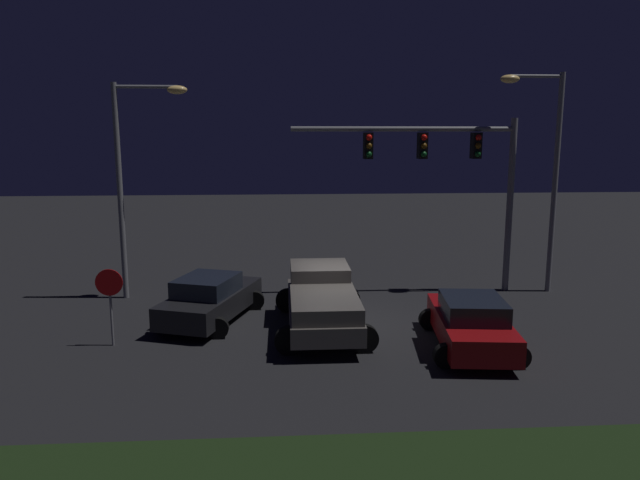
{
  "coord_description": "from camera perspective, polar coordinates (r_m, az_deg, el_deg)",
  "views": [
    {
      "loc": [
        -1.84,
        -17.93,
        5.95
      ],
      "look_at": [
        -0.56,
        1.07,
        2.48
      ],
      "focal_mm": 33.01,
      "sensor_mm": 36.0,
      "label": 1
    }
  ],
  "objects": [
    {
      "name": "ground_plane",
      "position": [
        18.98,
        1.92,
        -7.96
      ],
      "size": [
        80.0,
        80.0,
        0.0
      ],
      "primitive_type": "plane",
      "color": "black"
    },
    {
      "name": "pickup_truck",
      "position": [
        18.1,
        0.15,
        -5.56
      ],
      "size": [
        2.87,
        5.41,
        1.8
      ],
      "rotation": [
        0.0,
        0.0,
        1.57
      ],
      "color": "#514C47",
      "rests_on": "ground_plane"
    },
    {
      "name": "car_sedan",
      "position": [
        17.07,
        14.4,
        -7.79
      ],
      "size": [
        2.8,
        4.57,
        1.51
      ],
      "rotation": [
        0.0,
        0.0,
        1.46
      ],
      "color": "maroon",
      "rests_on": "ground_plane"
    },
    {
      "name": "car_sedan_far",
      "position": [
        19.19,
        -10.61,
        -5.62
      ],
      "size": [
        3.35,
        4.75,
        1.51
      ],
      "rotation": [
        0.0,
        0.0,
        1.24
      ],
      "color": "black",
      "rests_on": "ground_plane"
    },
    {
      "name": "traffic_signal_gantry",
      "position": [
        22.3,
        12.27,
        7.38
      ],
      "size": [
        8.32,
        0.56,
        6.5
      ],
      "color": "slate",
      "rests_on": "ground_plane"
    },
    {
      "name": "street_lamp_left",
      "position": [
        21.95,
        -17.59,
        7.04
      ],
      "size": [
        2.61,
        0.44,
        7.68
      ],
      "color": "slate",
      "rests_on": "ground_plane"
    },
    {
      "name": "street_lamp_right",
      "position": [
        23.29,
        20.95,
        7.53
      ],
      "size": [
        2.38,
        0.44,
        8.11
      ],
      "color": "slate",
      "rests_on": "ground_plane"
    },
    {
      "name": "stop_sign",
      "position": [
        17.53,
        -19.71,
        -4.8
      ],
      "size": [
        0.76,
        0.08,
        2.23
      ],
      "color": "slate",
      "rests_on": "ground_plane"
    }
  ]
}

